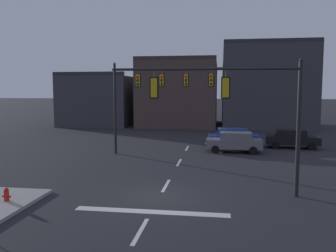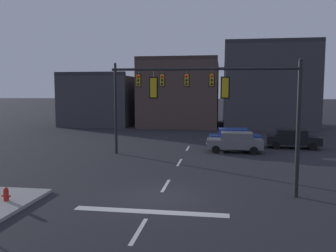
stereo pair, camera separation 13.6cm
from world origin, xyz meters
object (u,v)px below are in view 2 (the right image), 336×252
car_lot_middle (234,137)px  fire_hydrant (6,197)px  car_lot_nearside (293,138)px  signal_mast_near_side (239,101)px  car_lot_farside (235,142)px  signal_mast_far_side (153,89)px

car_lot_middle → fire_hydrant: bearing=-120.6°
car_lot_nearside → signal_mast_near_side: bearing=-110.0°
car_lot_nearside → car_lot_farside: bearing=-150.7°
signal_mast_far_side → car_lot_nearside: bearing=23.4°
car_lot_middle → fire_hydrant: 20.36m
fire_hydrant → signal_mast_near_side: bearing=16.1°
car_lot_farside → fire_hydrant: size_ratio=5.96×
signal_mast_near_side → car_lot_nearside: 15.90m
signal_mast_near_side → signal_mast_far_side: (-6.00, 9.66, 0.65)m
signal_mast_far_side → fire_hydrant: size_ratio=11.46×
car_lot_middle → signal_mast_far_side: bearing=-141.8°
car_lot_nearside → fire_hydrant: size_ratio=6.11×
signal_mast_near_side → signal_mast_far_side: 11.39m
fire_hydrant → car_lot_middle: bearing=59.4°
car_lot_nearside → car_lot_middle: 4.98m
car_lot_middle → car_lot_farside: bearing=-90.3°
car_lot_nearside → car_lot_middle: bearing=179.2°
signal_mast_near_side → signal_mast_far_side: size_ratio=1.02×
car_lot_middle → car_lot_farside: 2.88m
car_lot_middle → signal_mast_near_side: bearing=-91.2°
car_lot_farside → car_lot_nearside: bearing=29.3°
signal_mast_far_side → fire_hydrant: 14.03m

